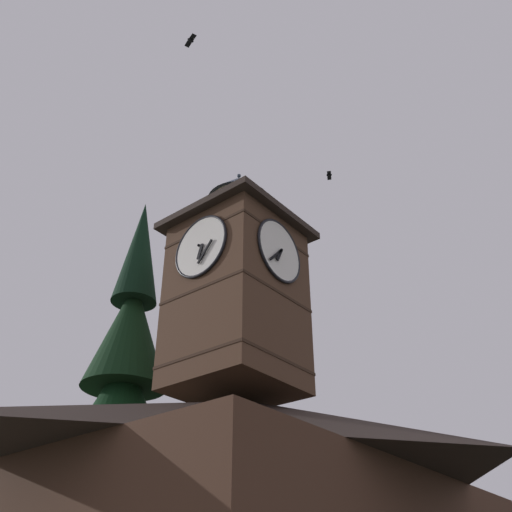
% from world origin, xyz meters
% --- Properties ---
extents(clock_tower, '(4.40, 4.40, 8.95)m').
position_xyz_m(clock_tower, '(0.51, -2.15, 11.95)').
color(clock_tower, '#4C3323').
rests_on(clock_tower, building_main).
extents(pine_tree_behind, '(5.74, 5.74, 17.57)m').
position_xyz_m(pine_tree_behind, '(1.10, -7.05, 7.16)').
color(pine_tree_behind, '#473323').
rests_on(pine_tree_behind, ground_plane).
extents(moon, '(2.24, 2.24, 2.24)m').
position_xyz_m(moon, '(-17.46, -43.74, 13.49)').
color(moon, silver).
extents(flying_bird_high, '(0.61, 0.46, 0.14)m').
position_xyz_m(flying_bird_high, '(-4.23, -0.80, 19.37)').
color(flying_bird_high, black).
extents(flying_bird_low, '(0.37, 0.68, 0.14)m').
position_xyz_m(flying_bird_low, '(4.28, -1.43, 20.85)').
color(flying_bird_low, black).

